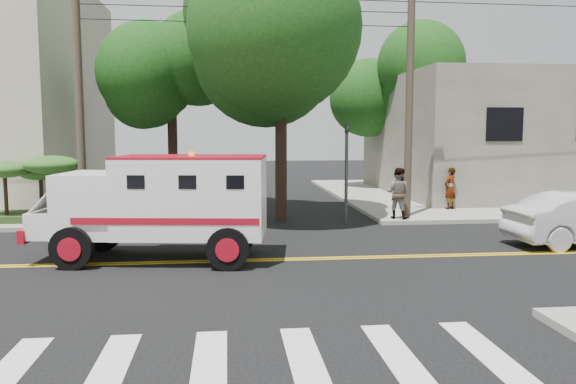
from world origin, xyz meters
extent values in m
plane|color=black|center=(0.00, 0.00, 0.00)|extent=(100.00, 100.00, 0.00)
cube|color=gray|center=(13.50, 13.50, 0.07)|extent=(17.00, 17.00, 0.15)
cube|color=#605D52|center=(15.00, 14.00, 3.15)|extent=(14.00, 12.00, 6.00)
cylinder|color=#382D23|center=(-5.60, 6.00, 4.50)|extent=(0.28, 0.28, 9.00)
cylinder|color=#382D23|center=(6.30, 6.20, 4.50)|extent=(0.28, 0.28, 9.00)
cylinder|color=black|center=(1.50, 6.50, 3.50)|extent=(0.44, 0.44, 7.00)
sphere|color=#13390F|center=(1.50, 6.50, 7.00)|extent=(5.32, 5.32, 5.32)
sphere|color=#13390F|center=(2.64, 5.74, 7.57)|extent=(4.56, 4.56, 4.56)
cylinder|color=black|center=(-3.00, 12.00, 2.80)|extent=(0.44, 0.44, 5.60)
sphere|color=#13390F|center=(-3.00, 12.00, 5.60)|extent=(3.92, 3.92, 3.92)
sphere|color=#13390F|center=(-2.16, 11.44, 6.02)|extent=(3.36, 3.36, 3.36)
cylinder|color=black|center=(8.50, 16.00, 2.97)|extent=(0.44, 0.44, 5.95)
sphere|color=#13390F|center=(8.50, 16.00, 5.95)|extent=(4.20, 4.20, 4.20)
sphere|color=#13390F|center=(9.40, 15.40, 6.40)|extent=(3.60, 3.60, 3.60)
cylinder|color=#3F3F42|center=(3.80, 5.60, 1.80)|extent=(0.12, 0.12, 3.60)
imported|color=#3F3F42|center=(3.80, 5.60, 3.15)|extent=(0.15, 0.18, 0.90)
cylinder|color=#3F3F42|center=(-6.20, 6.20, 1.00)|extent=(0.06, 0.06, 2.00)
cube|color=#0C33A5|center=(-6.20, 6.14, 1.80)|extent=(0.45, 0.03, 0.45)
cube|color=#1E3314|center=(-7.50, 6.80, 0.27)|extent=(3.20, 2.00, 0.24)
cylinder|color=black|center=(-8.40, 6.50, 1.15)|extent=(0.14, 0.14, 1.52)
ellipsoid|color=#1D5018|center=(-8.40, 6.50, 2.00)|extent=(1.73, 1.73, 0.60)
cylinder|color=black|center=(-7.40, 7.20, 1.07)|extent=(0.14, 0.14, 1.36)
ellipsoid|color=#1D5018|center=(-7.40, 7.20, 1.83)|extent=(1.55, 1.55, 0.54)
cylinder|color=black|center=(-6.70, 6.30, 1.23)|extent=(0.14, 0.14, 1.68)
ellipsoid|color=#1D5018|center=(-6.70, 6.30, 2.17)|extent=(1.91, 1.91, 0.66)
cube|color=white|center=(-1.42, 0.24, 1.67)|extent=(3.97, 2.65, 2.01)
cube|color=white|center=(-3.98, 0.57, 1.48)|extent=(1.78, 2.28, 1.62)
cube|color=black|center=(-4.71, 0.66, 1.91)|extent=(0.26, 1.62, 0.67)
cube|color=white|center=(-4.97, 0.70, 1.00)|extent=(1.10, 2.00, 0.67)
cube|color=maroon|center=(-5.44, 0.76, 0.76)|extent=(0.43, 2.06, 0.33)
cube|color=maroon|center=(-1.42, 0.24, 2.70)|extent=(3.97, 2.65, 0.06)
cylinder|color=black|center=(-4.30, -0.47, 0.53)|extent=(1.08, 0.44, 1.05)
cylinder|color=black|center=(-4.03, 1.65, 0.53)|extent=(1.08, 0.44, 1.05)
cylinder|color=black|center=(-0.51, -0.96, 0.53)|extent=(1.08, 0.44, 1.05)
cylinder|color=black|center=(-0.24, 1.17, 0.53)|extent=(1.08, 0.44, 1.05)
imported|color=gray|center=(8.66, 7.82, 1.01)|extent=(0.75, 0.69, 1.71)
imported|color=gray|center=(5.75, 5.59, 1.09)|extent=(1.16, 1.12, 1.88)
camera|label=1|loc=(-0.52, -14.40, 3.36)|focal=35.00mm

